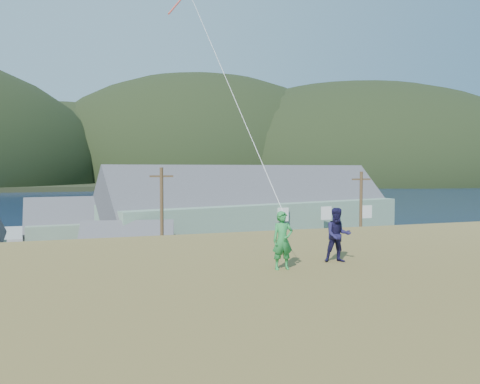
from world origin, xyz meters
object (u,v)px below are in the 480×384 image
Objects in this scene: kite_flyer_green at (283,240)px; lodge at (258,213)px; kite_flyer_navy at (338,235)px; shed_palegreen_far at (80,228)px; wharf at (79,233)px; shed_white at (127,254)px.

lodge is at bearing 73.70° from kite_flyer_green.
kite_flyer_navy is (1.80, 0.40, 0.00)m from kite_flyer_green.
lodge is 2.95× the size of shed_palegreen_far.
wharf is at bearing 87.59° from shed_palegreen_far.
kite_flyer_navy reaches higher than wharf.
wharf is at bearing 109.00° from shed_white.
wharf is at bearing 98.83° from kite_flyer_green.
kite_flyer_navy is (-11.51, -38.26, 3.28)m from lodge.
kite_flyer_green is 1.84m from kite_flyer_navy.
shed_palegreen_far is 8.18× the size of kite_flyer_green.
shed_white is at bearing 96.17° from kite_flyer_green.
shed_white is 30.13m from kite_flyer_green.
shed_palegreen_far is (-19.17, 5.92, -1.68)m from lodge.
kite_flyer_navy is at bearing 15.22° from kite_flyer_green.
wharf is 3.00× the size of shed_white.
lodge is 4.13× the size of shed_white.
shed_palegreen_far reaches higher than shed_white.
kite_flyer_green is at bearing -86.92° from shed_palegreen_far.
shed_white is at bearing -79.25° from shed_palegreen_far.
shed_white is 5.84× the size of kite_flyer_green.
shed_white is at bearing -162.68° from lodge.
kite_flyer_green is (5.87, -44.58, 4.95)m from shed_palegreen_far.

